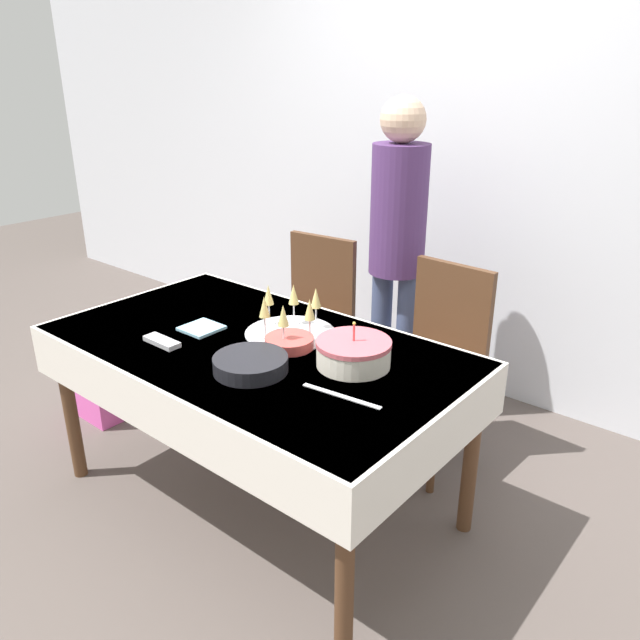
{
  "coord_description": "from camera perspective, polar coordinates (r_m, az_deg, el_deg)",
  "views": [
    {
      "loc": [
        1.64,
        -1.56,
        1.77
      ],
      "look_at": [
        0.23,
        0.13,
        0.87
      ],
      "focal_mm": 35.0,
      "sensor_mm": 36.0,
      "label": 1
    }
  ],
  "objects": [
    {
      "name": "plate_stack_dessert",
      "position": [
        2.44,
        -2.82,
        -2.04
      ],
      "size": [
        0.19,
        0.19,
        0.04
      ],
      "color": "#CC4C47",
      "rests_on": "dining_table"
    },
    {
      "name": "dining_chair_far_left",
      "position": [
        3.36,
        -0.79,
        0.18
      ],
      "size": [
        0.46,
        0.46,
        0.95
      ],
      "color": "#51331E",
      "rests_on": "ground_plane"
    },
    {
      "name": "ground_plane",
      "position": [
        2.88,
        -5.45,
        -15.97
      ],
      "size": [
        12.0,
        12.0,
        0.0
      ],
      "primitive_type": "plane",
      "color": "#564C47"
    },
    {
      "name": "person_standing",
      "position": [
        3.15,
        7.16,
        7.78
      ],
      "size": [
        0.28,
        0.28,
        1.66
      ],
      "color": "#3F4C72",
      "rests_on": "ground_plane"
    },
    {
      "name": "birthday_cake",
      "position": [
        2.28,
        3.08,
        -3.03
      ],
      "size": [
        0.28,
        0.28,
        0.17
      ],
      "color": "silver",
      "rests_on": "dining_table"
    },
    {
      "name": "champagne_tray",
      "position": [
        2.54,
        -2.79,
        0.26
      ],
      "size": [
        0.37,
        0.37,
        0.18
      ],
      "color": "silver",
      "rests_on": "dining_table"
    },
    {
      "name": "cake_knife",
      "position": [
        2.09,
        1.95,
        -6.96
      ],
      "size": [
        0.3,
        0.05,
        0.0
      ],
      "color": "silver",
      "rests_on": "dining_table"
    },
    {
      "name": "gift_bag",
      "position": [
        3.58,
        -19.6,
        -6.15
      ],
      "size": [
        0.28,
        0.17,
        0.31
      ],
      "color": "#E559B2",
      "rests_on": "ground_plane"
    },
    {
      "name": "wall_back",
      "position": [
        3.59,
        12.62,
        14.87
      ],
      "size": [
        8.0,
        0.05,
        2.7
      ],
      "color": "silver",
      "rests_on": "ground_plane"
    },
    {
      "name": "plate_stack_main",
      "position": [
        2.26,
        -6.37,
        -4.02
      ],
      "size": [
        0.27,
        0.27,
        0.06
      ],
      "color": "black",
      "rests_on": "dining_table"
    },
    {
      "name": "dining_table",
      "position": [
        2.53,
        -5.98,
        -4.26
      ],
      "size": [
        1.71,
        0.97,
        0.75
      ],
      "color": "silver",
      "rests_on": "ground_plane"
    },
    {
      "name": "napkin_pile",
      "position": [
        2.65,
        -10.78,
        -0.73
      ],
      "size": [
        0.15,
        0.15,
        0.01
      ],
      "color": "#8CC6E0",
      "rests_on": "dining_table"
    },
    {
      "name": "dining_chair_far_right",
      "position": [
        2.96,
        10.59,
        -3.37
      ],
      "size": [
        0.44,
        0.44,
        0.95
      ],
      "color": "#51331E",
      "rests_on": "ground_plane"
    },
    {
      "name": "fork_pile",
      "position": [
        2.55,
        -14.26,
        -1.92
      ],
      "size": [
        0.17,
        0.06,
        0.02
      ],
      "color": "silver",
      "rests_on": "dining_table"
    }
  ]
}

